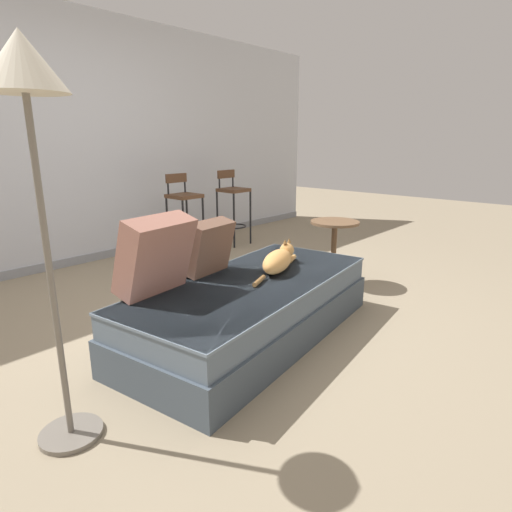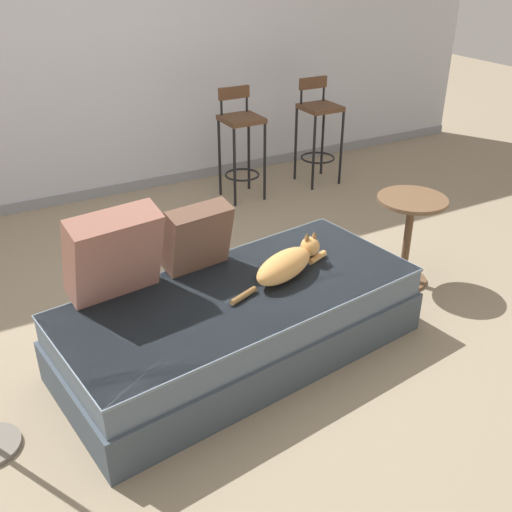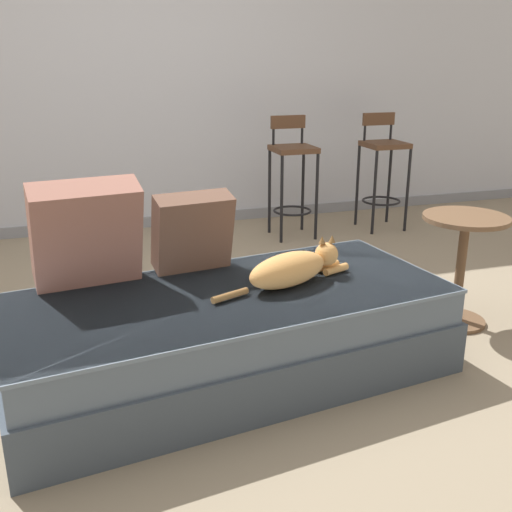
{
  "view_description": "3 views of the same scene",
  "coord_description": "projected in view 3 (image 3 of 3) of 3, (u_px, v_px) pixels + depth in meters",
  "views": [
    {
      "loc": [
        -2.01,
        -2.23,
        1.32
      ],
      "look_at": [
        0.15,
        -0.3,
        0.52
      ],
      "focal_mm": 30.0,
      "sensor_mm": 36.0,
      "label": 1
    },
    {
      "loc": [
        -1.22,
        -2.79,
        2.05
      ],
      "look_at": [
        0.15,
        -0.3,
        0.52
      ],
      "focal_mm": 42.0,
      "sensor_mm": 36.0,
      "label": 2
    },
    {
      "loc": [
        -0.62,
        -2.74,
        1.39
      ],
      "look_at": [
        0.15,
        -0.3,
        0.52
      ],
      "focal_mm": 42.0,
      "sensor_mm": 36.0,
      "label": 3
    }
  ],
  "objects": [
    {
      "name": "ground_plane",
      "position": [
        211.0,
        337.0,
        3.1
      ],
      "size": [
        16.0,
        16.0,
        0.0
      ],
      "primitive_type": "plane",
      "color": "gray",
      "rests_on": "ground"
    },
    {
      "name": "bar_stool_near_window",
      "position": [
        292.0,
        167.0,
        4.67
      ],
      "size": [
        0.32,
        0.32,
        0.94
      ],
      "color": "black",
      "rests_on": "ground"
    },
    {
      "name": "side_table",
      "position": [
        462.0,
        255.0,
        3.15
      ],
      "size": [
        0.44,
        0.44,
        0.6
      ],
      "color": "brown",
      "rests_on": "ground"
    },
    {
      "name": "wall_back_panel",
      "position": [
        141.0,
        66.0,
        4.72
      ],
      "size": [
        8.0,
        0.1,
        2.6
      ],
      "primitive_type": "cube",
      "color": "silver",
      "rests_on": "ground"
    },
    {
      "name": "cat",
      "position": [
        293.0,
        268.0,
        2.68
      ],
      "size": [
        0.72,
        0.33,
        0.19
      ],
      "color": "tan",
      "rests_on": "couch"
    },
    {
      "name": "bar_stool_by_doorway",
      "position": [
        383.0,
        162.0,
        4.89
      ],
      "size": [
        0.32,
        0.32,
        0.94
      ],
      "color": "black",
      "rests_on": "ground"
    },
    {
      "name": "wall_baseboard_trim",
      "position": [
        151.0,
        222.0,
        5.07
      ],
      "size": [
        8.0,
        0.02,
        0.09
      ],
      "primitive_type": "cube",
      "color": "gray",
      "rests_on": "ground"
    },
    {
      "name": "throw_pillow_middle",
      "position": [
        193.0,
        232.0,
        2.81
      ],
      "size": [
        0.39,
        0.26,
        0.38
      ],
      "color": "brown",
      "rests_on": "couch"
    },
    {
      "name": "throw_pillow_corner",
      "position": [
        86.0,
        234.0,
        2.6
      ],
      "size": [
        0.49,
        0.35,
        0.49
      ],
      "color": "#936051",
      "rests_on": "couch"
    },
    {
      "name": "couch",
      "position": [
        231.0,
        333.0,
        2.67
      ],
      "size": [
        2.05,
        1.12,
        0.4
      ],
      "color": "#44505B",
      "rests_on": "ground"
    }
  ]
}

